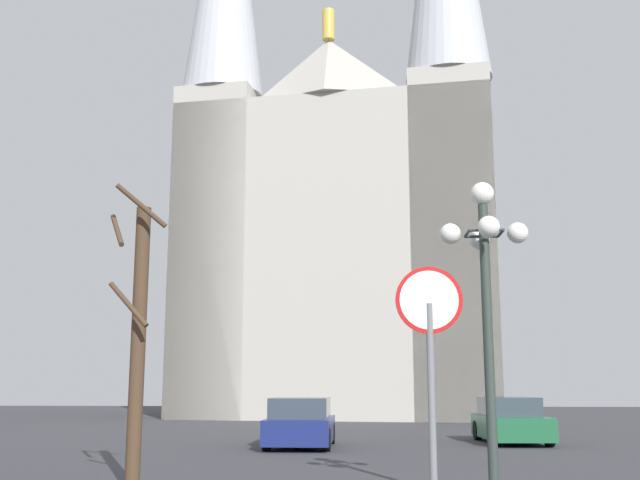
% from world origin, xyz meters
% --- Properties ---
extents(cathedral, '(18.91, 12.96, 38.94)m').
position_xyz_m(cathedral, '(-0.12, 37.36, 12.49)').
color(cathedral, '#ADA89E').
rests_on(cathedral, ground).
extents(stop_sign, '(0.73, 0.09, 3.12)m').
position_xyz_m(stop_sign, '(2.40, 2.02, 2.16)').
color(stop_sign, slate).
rests_on(stop_sign, ground).
extents(street_lamp, '(1.42, 1.42, 5.10)m').
position_xyz_m(street_lamp, '(3.60, 5.92, 3.32)').
color(street_lamp, '#2D3833').
rests_on(street_lamp, ground).
extents(bare_tree, '(1.29, 0.94, 5.52)m').
position_xyz_m(bare_tree, '(-2.58, 7.59, 2.72)').
color(bare_tree, '#473323').
rests_on(bare_tree, ground).
extents(parked_car_near_navy, '(1.93, 4.11, 1.45)m').
position_xyz_m(parked_car_near_navy, '(-0.42, 16.98, 0.68)').
color(parked_car_near_navy, navy).
rests_on(parked_car_near_navy, ground).
extents(parked_car_far_green, '(2.04, 4.23, 1.44)m').
position_xyz_m(parked_car_far_green, '(6.14, 19.13, 0.68)').
color(parked_car_far_green, '#1E5B38').
rests_on(parked_car_far_green, ground).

